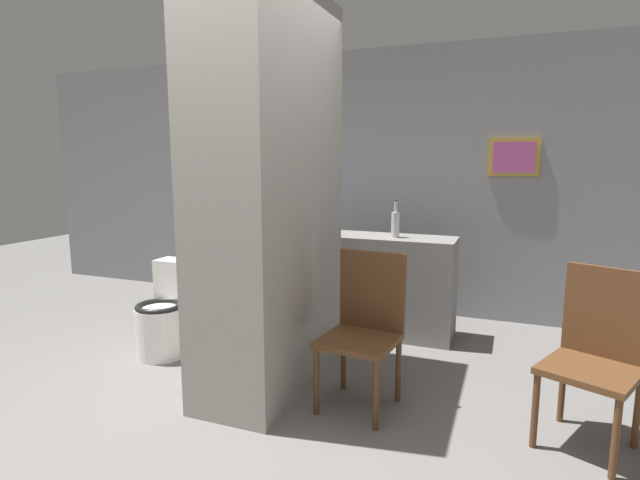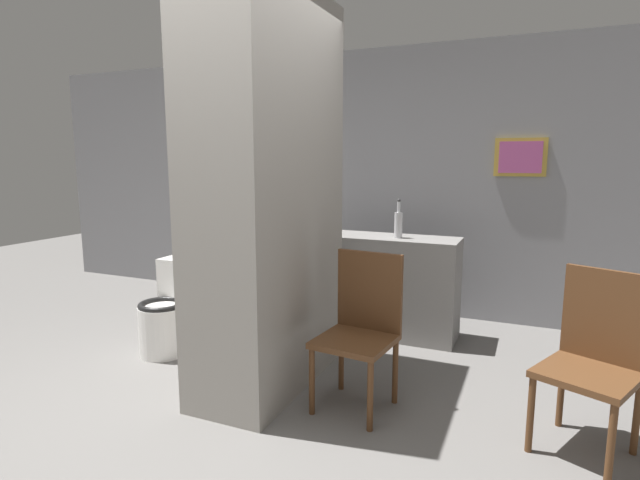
# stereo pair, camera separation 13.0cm
# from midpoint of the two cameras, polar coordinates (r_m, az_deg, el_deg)

# --- Properties ---
(ground_plane) EXTENTS (14.00, 14.00, 0.00)m
(ground_plane) POSITION_cam_midpoint_polar(r_m,az_deg,el_deg) (3.18, -12.61, -19.88)
(ground_plane) COLOR slate
(wall_back) EXTENTS (8.00, 0.09, 2.60)m
(wall_back) POSITION_cam_midpoint_polar(r_m,az_deg,el_deg) (5.17, 3.43, 6.66)
(wall_back) COLOR gray
(wall_back) RESTS_ON ground_plane
(pillar_center) EXTENTS (0.59, 1.28, 2.60)m
(pillar_center) POSITION_cam_midpoint_polar(r_m,az_deg,el_deg) (3.32, -6.91, 5.13)
(pillar_center) COLOR gray
(pillar_center) RESTS_ON ground_plane
(counter_shelf) EXTENTS (1.37, 0.44, 0.87)m
(counter_shelf) POSITION_cam_midpoint_polar(r_m,az_deg,el_deg) (4.46, 5.51, -5.06)
(counter_shelf) COLOR gray
(counter_shelf) RESTS_ON ground_plane
(toilet) EXTENTS (0.37, 0.53, 0.73)m
(toilet) POSITION_cam_midpoint_polar(r_m,az_deg,el_deg) (4.19, -18.16, -8.20)
(toilet) COLOR white
(toilet) RESTS_ON ground_plane
(chair_near_pillar) EXTENTS (0.48, 0.48, 0.96)m
(chair_near_pillar) POSITION_cam_midpoint_polar(r_m,az_deg,el_deg) (3.16, 3.92, -9.53)
(chair_near_pillar) COLOR brown
(chair_near_pillar) RESTS_ON ground_plane
(chair_by_doorway) EXTENTS (0.58, 0.58, 0.96)m
(chair_by_doorway) POSITION_cam_midpoint_polar(r_m,az_deg,el_deg) (3.08, 28.00, -11.17)
(chair_by_doorway) COLOR brown
(chair_by_doorway) RESTS_ON ground_plane
(bicycle) EXTENTS (1.69, 0.42, 0.68)m
(bicycle) POSITION_cam_midpoint_polar(r_m,az_deg,el_deg) (4.69, -7.10, -5.71)
(bicycle) COLOR black
(bicycle) RESTS_ON ground_plane
(bottle_tall) EXTENTS (0.07, 0.07, 0.33)m
(bottle_tall) POSITION_cam_midpoint_polar(r_m,az_deg,el_deg) (4.27, 7.75, 1.91)
(bottle_tall) COLOR silver
(bottle_tall) RESTS_ON counter_shelf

